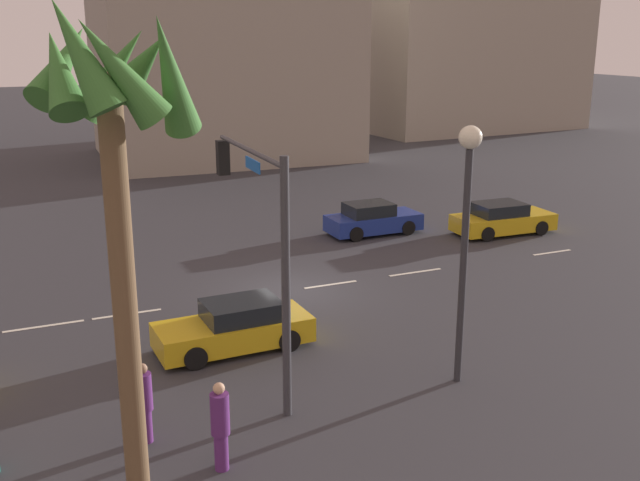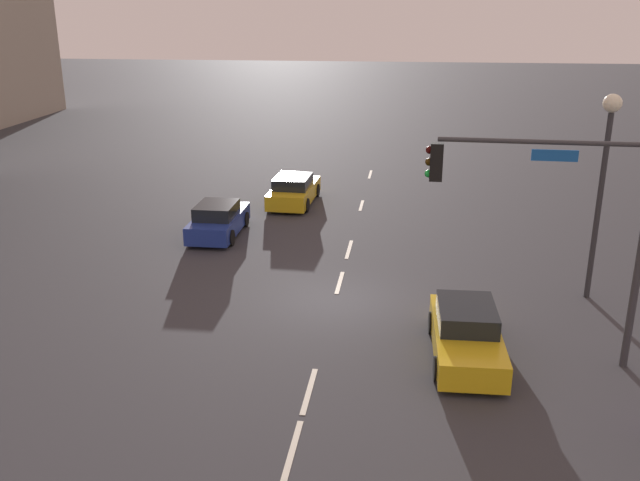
# 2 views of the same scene
# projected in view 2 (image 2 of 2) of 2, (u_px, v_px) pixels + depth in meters

# --- Properties ---
(ground_plane) EXTENTS (220.00, 220.00, 0.00)m
(ground_plane) POSITION_uv_depth(u_px,v_px,m) (335.00, 300.00, 21.94)
(ground_plane) COLOR #333338
(lane_stripe_0) EXTENTS (2.08, 0.14, 0.01)m
(lane_stripe_0) POSITION_uv_depth(u_px,v_px,m) (370.00, 174.00, 38.84)
(lane_stripe_0) COLOR silver
(lane_stripe_0) RESTS_ON ground_plane
(lane_stripe_1) EXTENTS (1.87, 0.14, 0.01)m
(lane_stripe_1) POSITION_uv_depth(u_px,v_px,m) (361.00, 205.00, 32.63)
(lane_stripe_1) COLOR silver
(lane_stripe_1) RESTS_ON ground_plane
(lane_stripe_2) EXTENTS (2.18, 0.14, 0.01)m
(lane_stripe_2) POSITION_uv_depth(u_px,v_px,m) (349.00, 249.00, 26.61)
(lane_stripe_2) COLOR silver
(lane_stripe_2) RESTS_ON ground_plane
(lane_stripe_3) EXTENTS (2.01, 0.14, 0.01)m
(lane_stripe_3) POSITION_uv_depth(u_px,v_px,m) (340.00, 282.00, 23.36)
(lane_stripe_3) COLOR silver
(lane_stripe_3) RESTS_ON ground_plane
(lane_stripe_4) EXTENTS (2.15, 0.14, 0.01)m
(lane_stripe_4) POSITION_uv_depth(u_px,v_px,m) (309.00, 391.00, 16.70)
(lane_stripe_4) COLOR silver
(lane_stripe_4) RESTS_ON ground_plane
(lane_stripe_5) EXTENTS (2.34, 0.14, 0.01)m
(lane_stripe_5) POSITION_uv_depth(u_px,v_px,m) (292.00, 452.00, 14.37)
(lane_stripe_5) COLOR silver
(lane_stripe_5) RESTS_ON ground_plane
(car_0) EXTENTS (4.55, 2.07, 1.40)m
(car_0) POSITION_uv_depth(u_px,v_px,m) (294.00, 190.00, 32.79)
(car_0) COLOR gold
(car_0) RESTS_ON ground_plane
(car_1) EXTENTS (4.16, 1.87, 1.40)m
(car_1) POSITION_uv_depth(u_px,v_px,m) (218.00, 220.00, 28.12)
(car_1) COLOR navy
(car_1) RESTS_ON ground_plane
(car_2) EXTENTS (4.38, 1.93, 1.39)m
(car_2) POSITION_uv_depth(u_px,v_px,m) (466.00, 334.00, 18.23)
(car_2) COLOR gold
(car_2) RESTS_ON ground_plane
(traffic_signal) EXTENTS (0.41, 5.50, 6.09)m
(traffic_signal) POSITION_uv_depth(u_px,v_px,m) (567.00, 210.00, 16.85)
(traffic_signal) COLOR #38383D
(traffic_signal) RESTS_ON ground_plane
(streetlamp) EXTENTS (0.56, 0.56, 6.52)m
(streetlamp) POSITION_uv_depth(u_px,v_px,m) (605.00, 160.00, 20.77)
(streetlamp) COLOR #2D2D33
(streetlamp) RESTS_ON ground_plane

